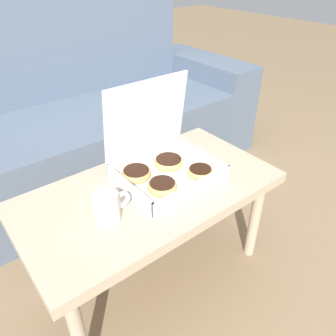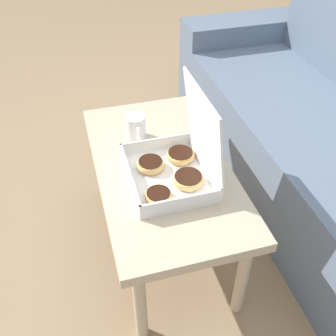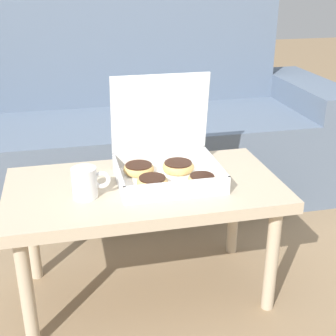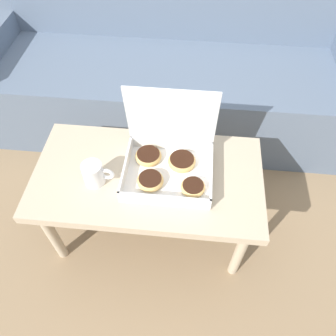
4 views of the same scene
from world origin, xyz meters
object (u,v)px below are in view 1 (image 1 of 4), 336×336
Objects in this scene: couch at (58,130)px; coffee_table at (150,200)px; pastry_box at (162,163)px; coffee_mug at (108,207)px.

coffee_table is at bearing -90.00° from couch.
coffee_mug is (-0.28, -0.09, -0.01)m from pastry_box.
pastry_box reaches higher than coffee_table.
couch is at bearing 95.47° from pastry_box.
pastry_box reaches higher than coffee_mug.
coffee_table is (0.00, -0.87, 0.06)m from couch.
pastry_box is 0.29m from coffee_mug.
coffee_table is 2.67× the size of pastry_box.
pastry_box is at bearing 21.54° from coffee_table.
couch reaches higher than pastry_box.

